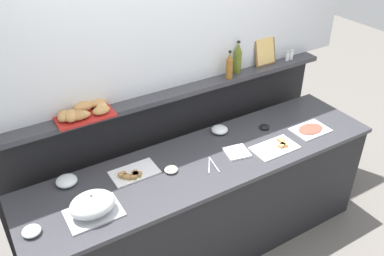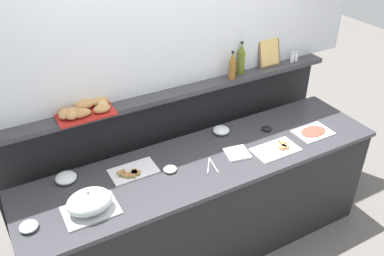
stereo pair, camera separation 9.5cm
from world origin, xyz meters
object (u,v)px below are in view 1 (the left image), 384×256
Objects in this scene: sandwich_platter_front at (133,173)px; napkin_stack at (237,152)px; glass_bowl_small at (67,181)px; condiment_bowl_dark at (265,127)px; glass_bowl_medium at (220,130)px; salt_shaker at (288,56)px; sandwich_platter_side at (276,147)px; framed_picture at (265,51)px; vinegar_bottle_amber at (229,66)px; serving_cloche at (92,205)px; cold_cuts_platter at (310,129)px; pepper_shaker at (291,55)px; bread_basket at (82,112)px; olive_oil_bottle at (238,59)px; serving_tongs at (212,165)px; glass_bowl_large at (32,231)px; condiment_bowl_cream at (171,170)px.

napkin_stack is (0.77, -0.17, -0.00)m from sandwich_platter_front.
condiment_bowl_dark is (1.61, -0.15, -0.01)m from glass_bowl_small.
glass_bowl_medium is 0.97m from salt_shaker.
sandwich_platter_side is 1.44× the size of framed_picture.
vinegar_bottle_amber is (0.20, 0.19, 0.44)m from glass_bowl_medium.
framed_picture reaches higher than serving_cloche.
cold_cuts_platter is at bearing -10.85° from glass_bowl_small.
pepper_shaker reaches higher than bread_basket.
glass_bowl_small is at bearing -171.48° from olive_oil_bottle.
olive_oil_bottle reaches higher than glass_bowl_small.
condiment_bowl_dark is 0.44m from napkin_stack.
olive_oil_bottle reaches higher than vinegar_bottle_amber.
vinegar_bottle_amber is at bearing 17.30° from sandwich_platter_front.
glass_bowl_medium is 1.11m from bread_basket.
olive_oil_bottle reaches higher than serving_tongs.
serving_cloche reaches higher than cold_cuts_platter.
napkin_stack is 1.12m from salt_shaker.
condiment_bowl_dark is 0.35× the size of vinegar_bottle_amber.
glass_bowl_large is 0.77× the size of glass_bowl_small.
framed_picture is at bearing 14.92° from glass_bowl_large.
napkin_stack is 1.00m from framed_picture.
glass_bowl_medium reaches higher than condiment_bowl_cream.
bread_basket reaches higher than sandwich_platter_side.
condiment_bowl_cream reaches higher than serving_tongs.
framed_picture is at bearing 18.63° from serving_cloche.
salt_shaker is at bearing -2.99° from olive_oil_bottle.
bread_basket is at bearing -178.18° from framed_picture.
salt_shaker is (0.66, 0.03, -0.06)m from vinegar_bottle_amber.
condiment_bowl_dark is 1.47m from bread_basket.
cold_cuts_platter reaches higher than napkin_stack.
pepper_shaker is at bearing 12.44° from glass_bowl_large.
pepper_shaker is 0.29m from framed_picture.
glass_bowl_small is at bearing 174.79° from condiment_bowl_dark.
olive_oil_bottle reaches higher than napkin_stack.
sandwich_platter_side is 4.12× the size of salt_shaker.
vinegar_bottle_amber is (0.78, 0.43, 0.45)m from condiment_bowl_cream.
sandwich_platter_front is at bearing 165.79° from sandwich_platter_side.
glass_bowl_medium is at bearing -158.10° from framed_picture.
serving_cloche is 3.52× the size of condiment_bowl_cream.
glass_bowl_small is 0.72m from condiment_bowl_cream.
vinegar_bottle_amber is at bearing 62.69° from napkin_stack.
glass_bowl_small is at bearing -139.56° from bread_basket.
salt_shaker is at bearing 34.78° from condiment_bowl_dark.
vinegar_bottle_amber is 2.71× the size of salt_shaker.
glass_bowl_medium is at bearing 9.19° from sandwich_platter_front.
condiment_bowl_cream reaches higher than cold_cuts_platter.
napkin_stack is (-0.40, -0.16, -0.01)m from condiment_bowl_dark.
salt_shaker is at bearing 69.99° from cold_cuts_platter.
bread_basket is at bearing -178.22° from olive_oil_bottle.
sandwich_platter_side is 1.45m from serving_cloche.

